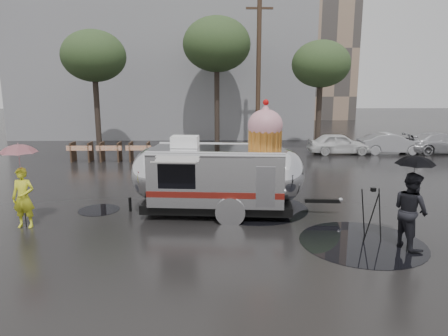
{
  "coord_description": "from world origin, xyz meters",
  "views": [
    {
      "loc": [
        -0.11,
        -10.6,
        3.85
      ],
      "look_at": [
        0.15,
        1.22,
        1.42
      ],
      "focal_mm": 32.0,
      "sensor_mm": 36.0,
      "label": 1
    }
  ],
  "objects_px": {
    "person_left": "(23,198)",
    "person_right": "(411,210)",
    "airstream_trailer": "(220,174)",
    "tripod": "(372,210)"
  },
  "relations": [
    {
      "from": "person_left",
      "to": "person_right",
      "type": "relative_size",
      "value": 0.9
    },
    {
      "from": "airstream_trailer",
      "to": "person_left",
      "type": "height_order",
      "value": "airstream_trailer"
    },
    {
      "from": "person_left",
      "to": "tripod",
      "type": "xyz_separation_m",
      "value": [
        9.23,
        -1.12,
        -0.05
      ]
    },
    {
      "from": "person_right",
      "to": "tripod",
      "type": "height_order",
      "value": "person_right"
    },
    {
      "from": "airstream_trailer",
      "to": "person_right",
      "type": "distance_m",
      "value": 5.31
    },
    {
      "from": "airstream_trailer",
      "to": "tripod",
      "type": "bearing_deg",
      "value": -25.62
    },
    {
      "from": "person_right",
      "to": "person_left",
      "type": "bearing_deg",
      "value": 66.4
    },
    {
      "from": "airstream_trailer",
      "to": "person_left",
      "type": "relative_size",
      "value": 3.91
    },
    {
      "from": "airstream_trailer",
      "to": "person_right",
      "type": "relative_size",
      "value": 3.52
    },
    {
      "from": "person_left",
      "to": "tripod",
      "type": "bearing_deg",
      "value": -3.94
    }
  ]
}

